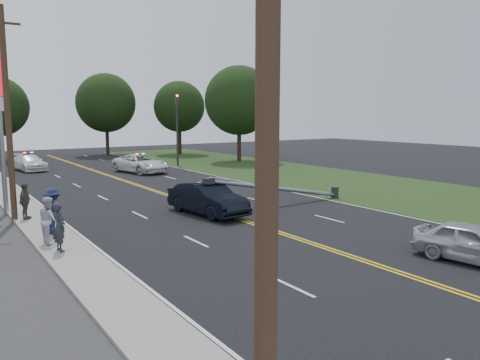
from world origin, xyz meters
TOP-DOWN VIEW (x-y plane):
  - ground at (0.00, 0.00)m, footprint 120.00×120.00m
  - sidewalk at (-8.40, 10.00)m, footprint 1.80×70.00m
  - grass_verge at (13.50, 10.00)m, footprint 12.00×80.00m
  - centerline_yellow at (0.00, 10.00)m, footprint 0.36×80.00m
  - traffic_signal at (8.30, 30.00)m, footprint 0.28×0.41m
  - fallen_streetlight at (4.19, 8.00)m, footprint 9.36×0.44m
  - utility_pole_near at (-9.20, -8.00)m, footprint 1.60×0.28m
  - utility_pole_mid at (-9.20, 12.00)m, footprint 1.60×0.28m
  - tree_7 at (6.44, 46.07)m, footprint 7.31×7.31m
  - tree_8 at (14.55, 42.04)m, footprint 6.45×6.45m
  - tree_9 at (15.71, 30.03)m, footprint 7.42×7.42m
  - crashed_sedan at (-0.72, 8.26)m, footprint 2.32×5.15m
  - waiting_sedan at (3.01, -3.70)m, footprint 2.24×4.24m
  - emergency_a at (3.03, 26.67)m, footprint 3.86×6.17m
  - emergency_b at (-4.88, 33.63)m, footprint 2.85×5.30m
  - bystander_a at (-8.65, 5.22)m, footprint 0.52×0.72m
  - bystander_b at (-8.72, 6.59)m, footprint 0.70×0.90m
  - bystander_c at (-8.28, 7.90)m, footprint 1.10×1.43m
  - bystander_d at (-8.76, 11.65)m, footprint 0.91×1.09m

SIDE VIEW (x-z plane):
  - ground at x=0.00m, z-range 0.00..0.00m
  - grass_verge at x=13.50m, z-range 0.00..0.01m
  - centerline_yellow at x=0.00m, z-range 0.01..0.01m
  - sidewalk at x=-8.40m, z-range 0.00..0.12m
  - waiting_sedan at x=3.01m, z-range 0.00..1.38m
  - emergency_b at x=-4.88m, z-range 0.00..1.46m
  - emergency_a at x=3.03m, z-range 0.00..1.59m
  - crashed_sedan at x=-0.72m, z-range 0.00..1.64m
  - fallen_streetlight at x=4.19m, z-range -0.04..1.88m
  - bystander_d at x=-8.76m, z-range 0.12..1.86m
  - bystander_a at x=-8.65m, z-range 0.12..1.93m
  - bystander_b at x=-8.72m, z-range 0.12..1.95m
  - bystander_c at x=-8.28m, z-range 0.12..2.08m
  - traffic_signal at x=8.30m, z-range 0.68..7.73m
  - utility_pole_near at x=-9.20m, z-range 0.08..10.08m
  - utility_pole_mid at x=-9.20m, z-range 0.08..10.08m
  - tree_8 at x=14.55m, z-range 1.41..10.68m
  - tree_7 at x=6.44m, z-range 1.41..11.55m
  - tree_9 at x=15.71m, z-range 1.41..11.67m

